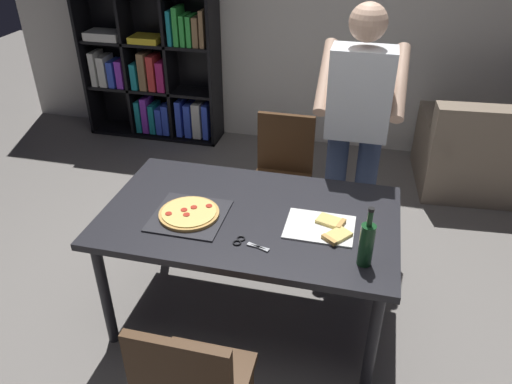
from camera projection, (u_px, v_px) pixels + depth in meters
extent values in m
plane|color=gray|center=(250.00, 312.00, 3.12)|extent=(12.00, 12.00, 0.00)
cube|color=silver|center=(319.00, 0.00, 4.54)|extent=(6.40, 0.10, 2.80)
cube|color=#232328|center=(250.00, 217.00, 2.74)|extent=(1.62, 0.97, 0.04)
cylinder|color=#232328|center=(105.00, 295.00, 2.75)|extent=(0.06, 0.06, 0.71)
cylinder|color=#232328|center=(372.00, 343.00, 2.46)|extent=(0.06, 0.06, 0.71)
cylinder|color=#232328|center=(162.00, 215.00, 3.42)|extent=(0.06, 0.06, 0.71)
cylinder|color=#232328|center=(378.00, 246.00, 3.12)|extent=(0.06, 0.06, 0.71)
cube|color=#472D19|center=(200.00, 384.00, 2.17)|extent=(0.42, 0.42, 0.04)
cube|color=#472D19|center=(179.00, 384.00, 1.88)|extent=(0.42, 0.04, 0.45)
cylinder|color=#472D19|center=(180.00, 376.00, 2.47)|extent=(0.04, 0.04, 0.41)
cube|color=#472D19|center=(280.00, 184.00, 3.63)|extent=(0.42, 0.42, 0.04)
cube|color=#472D19|center=(286.00, 143.00, 3.66)|extent=(0.42, 0.04, 0.45)
cylinder|color=#472D19|center=(250.00, 220.00, 3.63)|extent=(0.04, 0.04, 0.41)
cylinder|color=#472D19|center=(299.00, 227.00, 3.56)|extent=(0.04, 0.04, 0.41)
cylinder|color=#472D19|center=(261.00, 195.00, 3.93)|extent=(0.04, 0.04, 0.41)
cylinder|color=#472D19|center=(306.00, 200.00, 3.86)|extent=(0.04, 0.04, 0.41)
cube|color=gray|center=(434.00, 130.00, 4.28)|extent=(0.23, 0.86, 0.20)
cube|color=black|center=(85.00, 39.00, 5.03)|extent=(0.03, 0.35, 1.95)
cube|color=black|center=(214.00, 47.00, 4.75)|extent=(0.03, 0.35, 1.95)
cube|color=black|center=(158.00, 132.00, 5.39)|extent=(1.40, 0.35, 0.03)
cube|color=black|center=(154.00, 39.00, 5.02)|extent=(1.40, 0.03, 1.95)
cube|color=black|center=(153.00, 89.00, 5.14)|extent=(1.34, 0.29, 0.03)
cube|color=black|center=(148.00, 43.00, 4.89)|extent=(1.34, 0.29, 0.03)
cube|color=black|center=(127.00, 42.00, 4.93)|extent=(0.03, 0.29, 1.89)
cube|color=black|center=(169.00, 44.00, 4.84)|extent=(0.03, 0.29, 1.89)
cube|color=teal|center=(142.00, 114.00, 5.30)|extent=(0.06, 0.22, 0.34)
cube|color=purple|center=(148.00, 113.00, 5.28)|extent=(0.06, 0.22, 0.38)
cube|color=teal|center=(155.00, 117.00, 5.28)|extent=(0.06, 0.22, 0.31)
cube|color=blue|center=(162.00, 119.00, 5.27)|extent=(0.06, 0.22, 0.28)
cube|color=blue|center=(169.00, 118.00, 5.24)|extent=(0.07, 0.22, 0.32)
cube|color=blue|center=(182.00, 116.00, 5.20)|extent=(0.06, 0.22, 0.38)
cube|color=blue|center=(191.00, 119.00, 5.19)|extent=(0.07, 0.22, 0.35)
cube|color=silver|center=(199.00, 119.00, 5.16)|extent=(0.09, 0.22, 0.37)
cube|color=blue|center=(208.00, 120.00, 5.14)|extent=(0.06, 0.22, 0.36)
cube|color=silver|center=(97.00, 68.00, 5.14)|extent=(0.06, 0.22, 0.34)
cube|color=silver|center=(106.00, 70.00, 5.13)|extent=(0.08, 0.22, 0.31)
cube|color=blue|center=(115.00, 73.00, 5.12)|extent=(0.07, 0.22, 0.27)
cube|color=purple|center=(123.00, 73.00, 5.10)|extent=(0.07, 0.22, 0.28)
cube|color=teal|center=(138.00, 75.00, 5.07)|extent=(0.06, 0.22, 0.26)
cube|color=olive|center=(146.00, 70.00, 5.02)|extent=(0.07, 0.22, 0.38)
cube|color=red|center=(155.00, 72.00, 5.01)|extent=(0.07, 0.22, 0.35)
cube|color=#B21E66|center=(164.00, 75.00, 5.00)|extent=(0.08, 0.22, 0.30)
cube|color=silver|center=(105.00, 35.00, 4.93)|extent=(0.36, 0.25, 0.08)
cube|color=yellow|center=(146.00, 39.00, 4.85)|extent=(0.30, 0.25, 0.06)
cube|color=teal|center=(173.00, 27.00, 4.72)|extent=(0.04, 0.22, 0.32)
cube|color=green|center=(179.00, 25.00, 4.70)|extent=(0.05, 0.22, 0.36)
cube|color=green|center=(186.00, 30.00, 4.71)|extent=(0.04, 0.22, 0.29)
cube|color=green|center=(192.00, 30.00, 4.69)|extent=(0.04, 0.22, 0.28)
cube|color=olive|center=(198.00, 31.00, 4.68)|extent=(0.05, 0.22, 0.28)
cube|color=olive|center=(205.00, 28.00, 4.65)|extent=(0.04, 0.22, 0.34)
cylinder|color=#38476B|center=(363.00, 200.00, 3.36)|extent=(0.14, 0.14, 0.95)
cylinder|color=#38476B|center=(333.00, 196.00, 3.40)|extent=(0.14, 0.14, 0.95)
cube|color=white|center=(360.00, 93.00, 2.99)|extent=(0.38, 0.22, 0.55)
sphere|color=#E0B293|center=(368.00, 22.00, 2.77)|extent=(0.22, 0.22, 0.22)
cylinder|color=#E0B293|center=(400.00, 82.00, 3.07)|extent=(0.09, 0.50, 0.39)
cylinder|color=#E0B293|center=(326.00, 76.00, 3.17)|extent=(0.09, 0.50, 0.39)
cube|color=#2D2D33|center=(189.00, 216.00, 2.70)|extent=(0.39, 0.39, 0.01)
cylinder|color=tan|center=(189.00, 214.00, 2.70)|extent=(0.33, 0.33, 0.02)
cylinder|color=#EACC6B|center=(189.00, 212.00, 2.69)|extent=(0.30, 0.30, 0.01)
cylinder|color=#B22819|center=(186.00, 215.00, 2.66)|extent=(0.04, 0.04, 0.00)
cylinder|color=#B22819|center=(169.00, 214.00, 2.66)|extent=(0.04, 0.04, 0.00)
cylinder|color=#B22819|center=(209.00, 206.00, 2.73)|extent=(0.04, 0.04, 0.00)
cylinder|color=#B22819|center=(194.00, 207.00, 2.72)|extent=(0.04, 0.04, 0.00)
cylinder|color=#B22819|center=(184.00, 210.00, 2.70)|extent=(0.04, 0.04, 0.00)
cube|color=white|center=(320.00, 227.00, 2.61)|extent=(0.36, 0.28, 0.01)
cube|color=#EACC6B|center=(330.00, 221.00, 2.63)|extent=(0.16, 0.13, 0.02)
cube|color=tan|center=(341.00, 224.00, 2.61)|extent=(0.05, 0.09, 0.02)
cube|color=#EACC6B|center=(337.00, 236.00, 2.53)|extent=(0.16, 0.17, 0.02)
cube|color=tan|center=(329.00, 240.00, 2.49)|extent=(0.09, 0.07, 0.02)
cylinder|color=#194723|center=(366.00, 245.00, 2.31)|extent=(0.07, 0.07, 0.22)
cylinder|color=#194723|center=(370.00, 219.00, 2.23)|extent=(0.03, 0.03, 0.08)
cylinder|color=black|center=(371.00, 210.00, 2.21)|extent=(0.03, 0.03, 0.02)
cube|color=silver|center=(258.00, 247.00, 2.47)|extent=(0.12, 0.03, 0.01)
cube|color=silver|center=(258.00, 247.00, 2.47)|extent=(0.12, 0.06, 0.01)
torus|color=black|center=(241.00, 238.00, 2.53)|extent=(0.05, 0.05, 0.01)
torus|color=black|center=(237.00, 243.00, 2.50)|extent=(0.05, 0.05, 0.01)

